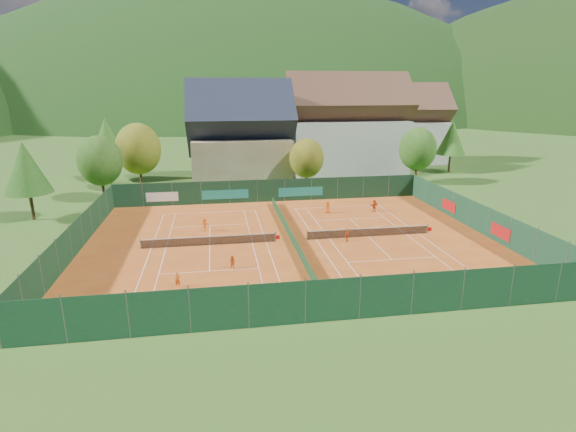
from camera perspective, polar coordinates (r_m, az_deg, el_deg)
The scene contains 35 objects.
ground at distance 44.69m, azimuth 0.41°, elevation -3.20°, with size 600.00×600.00×0.00m, color #31591B.
clay_pad at distance 44.68m, azimuth 0.41°, elevation -3.17°, with size 40.00×32.00×0.01m, color #B7511B.
court_markings_left at distance 44.12m, azimuth -9.90°, elevation -3.67°, with size 11.03×23.83×0.00m.
court_markings_right at distance 46.63m, azimuth 10.16°, elevation -2.58°, with size 11.03×23.83×0.00m.
tennis_net_left at distance 43.95m, azimuth -9.73°, elevation -3.05°, with size 13.30×0.10×1.02m.
tennis_net_right at distance 46.52m, azimuth 10.37°, elevation -1.99°, with size 13.30×0.10×1.02m.
court_divider at distance 44.52m, azimuth 0.42°, elevation -2.56°, with size 0.03×28.80×1.00m.
fence_north at distance 59.44m, azimuth -2.61°, elevation 3.21°, with size 40.00×0.10×3.00m.
fence_south at distance 29.68m, azimuth 5.71°, elevation -10.57°, with size 40.00×0.04×3.00m.
fence_west at distance 45.49m, azimuth -25.29°, elevation -2.44°, with size 0.04×32.00×3.00m.
fence_east at distance 51.42m, azimuth 22.95°, elevation -0.15°, with size 0.09×32.00×3.00m.
chalet at distance 72.13m, azimuth -6.04°, elevation 9.60°, with size 16.20×12.00×16.00m.
hotel_block_a at distance 81.26m, azimuth 7.42°, elevation 10.83°, with size 21.60×11.00×17.25m.
hotel_block_b at distance 93.61m, azimuth 14.37°, elevation 10.69°, with size 17.28×10.00×15.50m.
tree_west_front at distance 64.01m, azimuth -22.77°, elevation 6.48°, with size 5.72×5.72×8.69m.
tree_west_mid at distance 68.97m, azimuth -18.47°, elevation 8.10°, with size 6.44×6.44×9.78m.
tree_west_back at distance 77.83m, azimuth -22.05°, elevation 9.09°, with size 5.60×5.60×10.00m.
tree_center at distance 65.66m, azimuth 2.37°, elevation 7.34°, with size 5.01×5.01×7.60m.
tree_east_front at distance 73.16m, azimuth 16.14°, elevation 8.18°, with size 5.72×5.72×8.69m.
tree_east_mid at distance 84.71m, azimuth 20.09°, elevation 9.31°, with size 5.04×5.04×9.00m.
tree_west_side at distance 58.13m, azimuth -30.35°, elevation 5.33°, with size 5.04×5.04×9.00m.
tree_east_back at distance 88.38m, azimuth 12.99°, elevation 10.56°, with size 7.15×7.15×10.86m.
mountain_backdrop at distance 282.62m, azimuth -1.87°, elevation 5.10°, with size 820.00×530.00×242.00m.
ball_hopper at distance 36.99m, azimuth 22.17°, elevation -7.76°, with size 0.34×0.34×0.80m.
loose_ball_0 at distance 39.27m, azimuth -11.22°, elevation -6.25°, with size 0.07×0.07×0.07m, color #CCD833.
loose_ball_1 at distance 36.24m, azimuth 7.07°, elevation -8.02°, with size 0.07×0.07×0.07m, color #CCD833.
loose_ball_2 at distance 48.00m, azimuth 4.02°, elevation -1.78°, with size 0.07×0.07×0.07m, color #CCD833.
loose_ball_3 at distance 53.90m, azimuth -8.20°, elevation 0.11°, with size 0.07×0.07×0.07m, color #CCD833.
loose_ball_4 at distance 46.77m, azimuth 11.22°, elevation -2.55°, with size 0.07×0.07×0.07m, color #CCD833.
player_left_near at distance 35.58m, azimuth -13.84°, elevation -7.87°, with size 0.44×0.29×1.19m, color #CB5A12.
player_left_mid at distance 38.05m, azimuth -7.06°, elevation -5.89°, with size 0.58×0.45×1.19m, color #E24E14.
player_left_far at distance 48.12m, azimuth -10.53°, elevation -1.08°, with size 0.97×0.56×1.50m, color #EC5614.
player_right_near at distance 44.67m, azimuth 7.53°, elevation -2.44°, with size 0.76×0.32×1.30m, color #CF5212.
player_right_far_a at distance 54.31m, azimuth 5.04°, elevation 1.12°, with size 0.73×0.48×1.50m, color orange.
player_right_far_b at distance 55.74m, azimuth 10.89°, elevation 1.32°, with size 1.45×0.46×1.56m, color #E64B14.
Camera 1 is at (-7.12, -41.54, 14.84)m, focal length 28.00 mm.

